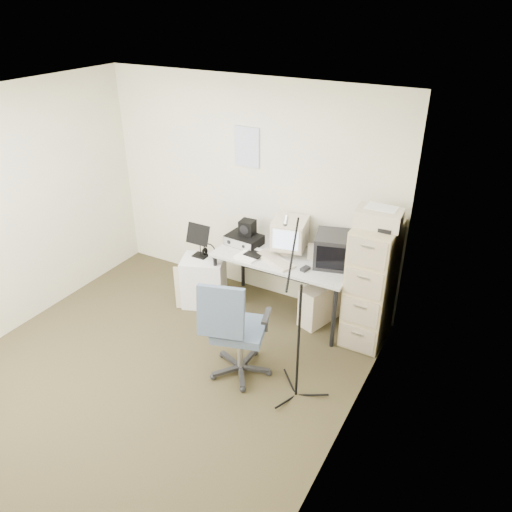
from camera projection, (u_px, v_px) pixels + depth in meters
The scene contains 23 objects.
floor at pixel (159, 370), 4.84m from camera, with size 3.60×3.60×0.01m, color #372E19.
ceiling at pixel (128, 107), 3.65m from camera, with size 3.60×3.60×0.01m, color white.
wall_back at pixel (249, 190), 5.63m from camera, with size 3.60×0.02×2.50m, color beige.
wall_left at pixel (6, 216), 5.01m from camera, with size 0.02×3.60×2.50m, color beige.
wall_right at pixel (348, 315), 3.48m from camera, with size 0.02×3.60×2.50m, color beige.
wall_calendar at pixel (247, 147), 5.40m from camera, with size 0.30×0.02×0.44m, color white.
filing_cabinet at pixel (371, 284), 5.00m from camera, with size 0.40×0.60×1.30m, color tan.
printer at pixel (379, 218), 4.64m from camera, with size 0.42×0.29×0.16m, color beige.
desk at pixel (284, 285), 5.52m from camera, with size 1.50×0.70×0.73m, color silver.
crt_monitor at pixel (290, 236), 5.34m from camera, with size 0.35×0.36×0.38m, color beige.
crt_tv at pixel (333, 249), 5.13m from camera, with size 0.37×0.39×0.33m, color black.
desk_speaker at pixel (312, 252), 5.27m from camera, with size 0.08×0.08×0.16m, color #BDAF93.
keyboard at pixel (274, 260), 5.24m from camera, with size 0.49×0.17×0.03m, color beige.
mouse at pixel (305, 269), 5.08m from camera, with size 0.06×0.10×0.03m, color black.
radio_receiver at pixel (244, 240), 5.58m from camera, with size 0.38×0.27×0.11m, color black.
radio_speaker at pixel (247, 227), 5.55m from camera, with size 0.16×0.15×0.16m, color black.
papers at pixel (251, 255), 5.36m from camera, with size 0.23×0.32×0.02m, color white.
pc_tower at pixel (320, 303), 5.45m from camera, with size 0.22×0.48×0.45m, color beige.
office_chair at pixel (240, 328), 4.57m from camera, with size 0.60×0.60×1.04m, color #495C76.
side_cart at pixel (204, 281), 5.74m from camera, with size 0.47×0.38×0.58m, color silver.
music_stand at pixel (200, 240), 5.57m from camera, with size 0.28×0.15×0.41m, color black.
headphones at pixel (210, 252), 5.62m from camera, with size 0.18×0.18×0.03m, color black.
mic_stand at pixel (299, 326), 4.18m from camera, with size 0.02×0.02×1.53m, color black.
Camera 1 is at (2.62, -2.83, 3.26)m, focal length 35.00 mm.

